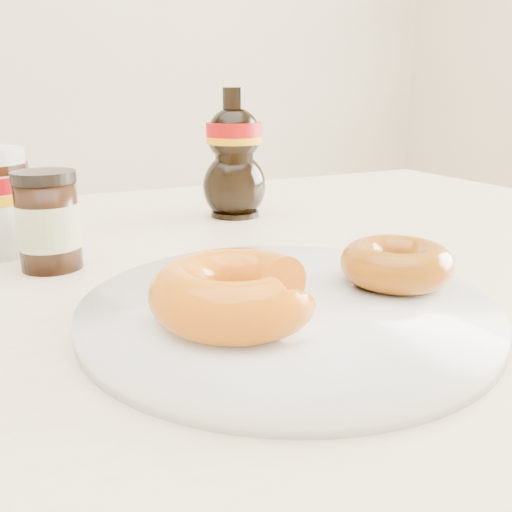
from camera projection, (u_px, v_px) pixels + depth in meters
name	position (u px, v px, depth m)	size (l,w,h in m)	color
dining_table	(138.00, 367.00, 0.52)	(1.40, 0.90, 0.75)	#F4E2BA
plate	(287.00, 309.00, 0.41)	(0.30, 0.30, 0.01)	white
donut_bitten	(235.00, 293.00, 0.37)	(0.11, 0.11, 0.04)	#D1660B
donut_whole	(396.00, 263.00, 0.45)	(0.09, 0.09, 0.03)	#914C09
syrup_bottle	(234.00, 154.00, 0.73)	(0.08, 0.07, 0.16)	black
dark_jar	(48.00, 222.00, 0.52)	(0.06, 0.06, 0.09)	black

